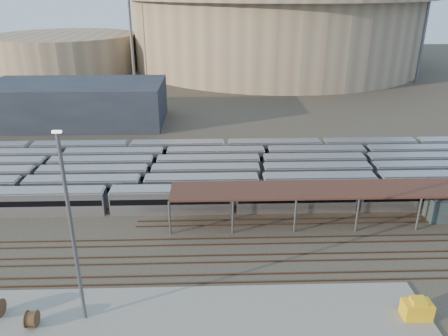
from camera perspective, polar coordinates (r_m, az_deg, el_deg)
name	(u,v)px	position (r m, az deg, el deg)	size (l,w,h in m)	color
ground	(229,238)	(59.92, 0.64, -9.10)	(420.00, 420.00, 0.00)	#383026
apron	(187,315)	(47.80, -4.89, -18.58)	(50.00, 9.00, 0.20)	gray
subway_trains	(251,172)	(75.82, 3.59, -0.48)	(119.35, 23.90, 3.60)	silver
inspection_shed	(383,190)	(65.63, 20.09, -2.68)	(60.30, 6.00, 5.30)	#5C5C61
empty_tracks	(231,258)	(55.69, 0.86, -11.73)	(170.00, 9.62, 0.18)	#4C3323
stadium	(275,25)	(193.41, 6.63, 18.07)	(124.00, 124.00, 32.50)	gray
secondary_arena	(66,52)	(191.46, -19.96, 14.01)	(56.00, 56.00, 14.00)	gray
service_building	(77,103)	(113.97, -18.63, 8.02)	(42.00, 20.00, 10.00)	#1E232D
floodlight_0	(130,20)	(163.62, -12.19, 18.39)	(4.00, 1.00, 38.40)	#5C5C61
floodlight_2	(426,21)	(167.65, 24.89, 16.98)	(4.00, 1.00, 38.40)	#5C5C61
floodlight_3	(192,12)	(211.31, -4.14, 19.67)	(4.00, 1.00, 38.40)	#5C5C61
cable_reel_east	(32,319)	(49.56, -23.81, -17.60)	(1.74, 1.74, 0.97)	brown
yard_light_pole	(72,232)	(43.64, -19.22, -7.89)	(0.80, 0.36, 20.03)	#5C5C61
yellow_equipment	(417,310)	(50.69, 23.86, -16.56)	(2.87, 1.79, 1.79)	yellow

